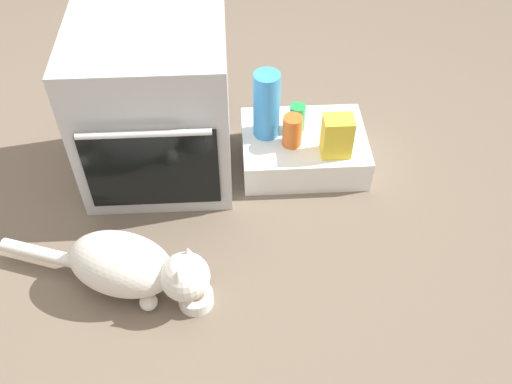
{
  "coord_description": "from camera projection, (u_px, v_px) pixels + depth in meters",
  "views": [
    {
      "loc": [
        0.35,
        -1.4,
        1.76
      ],
      "look_at": [
        0.43,
        -0.0,
        0.25
      ],
      "focal_mm": 39.94,
      "sensor_mm": 36.0,
      "label": 1
    }
  ],
  "objects": [
    {
      "name": "water_bottle",
      "position": [
        267.0,
        105.0,
        2.33
      ],
      "size": [
        0.11,
        0.11,
        0.3
      ],
      "primitive_type": "cylinder",
      "color": "#388CD1",
      "rests_on": "pantry_cabinet"
    },
    {
      "name": "snack_bag",
      "position": [
        337.0,
        136.0,
        2.29
      ],
      "size": [
        0.12,
        0.09,
        0.18
      ],
      "primitive_type": "cube",
      "color": "yellow",
      "rests_on": "pantry_cabinet"
    },
    {
      "name": "food_bowl",
      "position": [
        196.0,
        297.0,
        2.01
      ],
      "size": [
        0.13,
        0.13,
        0.08
      ],
      "color": "white",
      "rests_on": "ground"
    },
    {
      "name": "oven",
      "position": [
        154.0,
        109.0,
        2.25
      ],
      "size": [
        0.59,
        0.56,
        0.67
      ],
      "color": "#B7BABF",
      "rests_on": "ground"
    },
    {
      "name": "soda_can",
      "position": [
        297.0,
        117.0,
        2.41
      ],
      "size": [
        0.07,
        0.07,
        0.12
      ],
      "primitive_type": "cylinder",
      "color": "green",
      "rests_on": "pantry_cabinet"
    },
    {
      "name": "cat",
      "position": [
        132.0,
        267.0,
        1.98
      ],
      "size": [
        0.78,
        0.35,
        0.25
      ],
      "rotation": [
        0.0,
        0.0,
        -0.33
      ],
      "color": "silver",
      "rests_on": "ground"
    },
    {
      "name": "sauce_jar",
      "position": [
        292.0,
        131.0,
        2.34
      ],
      "size": [
        0.08,
        0.08,
        0.14
      ],
      "primitive_type": "cylinder",
      "color": "#D16023",
      "rests_on": "pantry_cabinet"
    },
    {
      "name": "ground",
      "position": [
        147.0,
        240.0,
        2.23
      ],
      "size": [
        8.0,
        8.0,
        0.0
      ],
      "primitive_type": "plane",
      "color": "#6B5B4C"
    },
    {
      "name": "pantry_cabinet",
      "position": [
        304.0,
        148.0,
        2.48
      ],
      "size": [
        0.53,
        0.4,
        0.15
      ],
      "primitive_type": "cube",
      "color": "white",
      "rests_on": "ground"
    }
  ]
}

